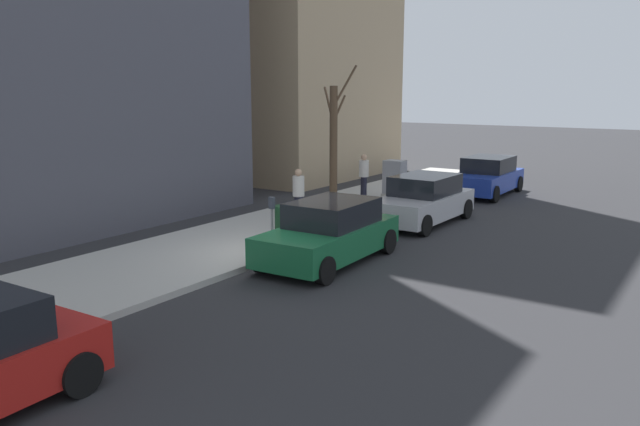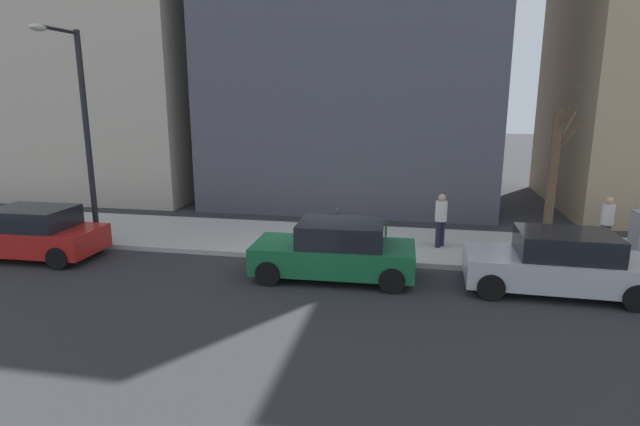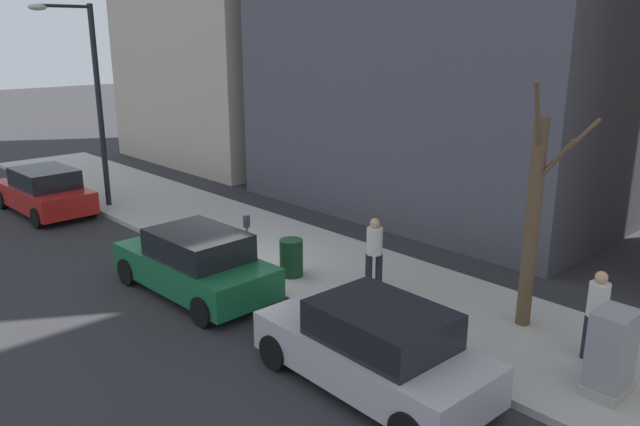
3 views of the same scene
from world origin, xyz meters
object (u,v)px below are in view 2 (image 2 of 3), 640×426
(streetlamp, at_px, (80,119))
(pedestrian_midblock, at_px, (441,217))
(parked_car_silver, at_px, (558,263))
(parked_car_green, at_px, (336,251))
(trash_bin, at_px, (377,237))
(pedestrian_near_meter, at_px, (607,221))
(parked_car_red, at_px, (30,233))
(parking_meter, at_px, (338,226))
(bare_tree, at_px, (553,175))

(streetlamp, bearing_deg, pedestrian_midblock, -82.28)
(parked_car_silver, height_order, parked_car_green, same)
(streetlamp, height_order, trash_bin, streetlamp)
(pedestrian_near_meter, bearing_deg, parked_car_red, -35.57)
(parked_car_green, distance_m, streetlamp, 8.95)
(parking_meter, relative_size, pedestrian_midblock, 0.81)
(parked_car_red, xyz_separation_m, parking_meter, (1.63, -8.95, 0.24))
(streetlamp, bearing_deg, trash_bin, -86.13)
(parked_car_silver, bearing_deg, bare_tree, -8.44)
(parking_meter, bearing_deg, streetlamp, 91.20)
(parked_car_silver, xyz_separation_m, parked_car_red, (-0.02, 14.61, 0.00))
(parked_car_green, height_order, parking_meter, parked_car_green)
(trash_bin, relative_size, pedestrian_near_meter, 0.54)
(trash_bin, bearing_deg, parking_meter, 111.58)
(trash_bin, bearing_deg, parked_car_silver, -114.46)
(parked_car_red, bearing_deg, parked_car_green, -91.34)
(parked_car_silver, xyz_separation_m, parking_meter, (1.60, 5.65, 0.24))
(parked_car_silver, relative_size, parking_meter, 3.14)
(parked_car_silver, distance_m, bare_tree, 4.14)
(parking_meter, distance_m, pedestrian_near_meter, 8.04)
(parked_car_green, height_order, parked_car_red, same)
(bare_tree, height_order, pedestrian_midblock, bare_tree)
(pedestrian_near_meter, bearing_deg, parked_car_silver, 10.22)
(parked_car_red, distance_m, streetlamp, 3.72)
(parked_car_red, height_order, pedestrian_midblock, pedestrian_midblock)
(parked_car_green, distance_m, parked_car_red, 9.16)
(parked_car_green, bearing_deg, pedestrian_midblock, -45.16)
(pedestrian_midblock, bearing_deg, pedestrian_near_meter, -53.26)
(parked_car_silver, relative_size, streetlamp, 0.65)
(parked_car_red, distance_m, bare_tree, 15.80)
(parked_car_green, height_order, trash_bin, parked_car_green)
(parked_car_silver, relative_size, bare_tree, 0.87)
(bare_tree, height_order, pedestrian_near_meter, bare_tree)
(parking_meter, height_order, pedestrian_near_meter, pedestrian_near_meter)
(parked_car_red, distance_m, pedestrian_near_meter, 17.14)
(parked_car_red, relative_size, bare_tree, 0.88)
(parking_meter, relative_size, bare_tree, 0.28)
(parked_car_silver, distance_m, pedestrian_midblock, 3.97)
(streetlamp, bearing_deg, parked_car_green, -100.01)
(streetlamp, relative_size, pedestrian_midblock, 3.92)
(pedestrian_midblock, bearing_deg, trash_bin, 146.30)
(parked_car_red, bearing_deg, pedestrian_midblock, -77.55)
(parking_meter, distance_m, trash_bin, 1.28)
(bare_tree, xyz_separation_m, trash_bin, (-1.70, 5.16, -1.75))
(parking_meter, bearing_deg, pedestrian_near_meter, -77.11)
(bare_tree, bearing_deg, pedestrian_midblock, 104.09)
(trash_bin, bearing_deg, parked_car_green, 155.81)
(parked_car_silver, distance_m, streetlamp, 14.10)
(pedestrian_midblock, bearing_deg, streetlamp, 128.91)
(bare_tree, distance_m, pedestrian_midblock, 3.63)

